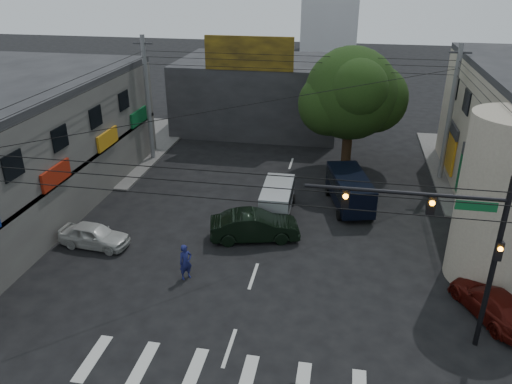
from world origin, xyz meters
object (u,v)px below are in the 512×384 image
(street_tree, at_px, (351,94))
(navy_van, at_px, (349,191))
(dark_sedan, at_px, (255,226))
(silver_minivan, at_px, (277,200))
(traffic_gantry, at_px, (451,234))
(utility_pole_far_right, at_px, (450,115))
(maroon_sedan, at_px, (493,303))
(white_compact, at_px, (94,235))
(utility_pole_far_left, at_px, (148,100))
(traffic_officer, at_px, (186,262))

(street_tree, xyz_separation_m, navy_van, (0.35, -6.50, -4.46))
(dark_sedan, distance_m, silver_minivan, 3.40)
(street_tree, distance_m, traffic_gantry, 18.42)
(utility_pole_far_right, bearing_deg, maroon_sedan, -90.00)
(maroon_sedan, bearing_deg, white_compact, -31.41)
(utility_pole_far_left, height_order, dark_sedan, utility_pole_far_left)
(utility_pole_far_left, bearing_deg, silver_minivan, -33.97)
(maroon_sedan, height_order, silver_minivan, silver_minivan)
(dark_sedan, bearing_deg, white_compact, 90.83)
(traffic_gantry, distance_m, navy_van, 12.61)
(traffic_gantry, xyz_separation_m, white_compact, (-16.62, 4.24, -4.19))
(traffic_gantry, relative_size, traffic_officer, 4.05)
(traffic_gantry, xyz_separation_m, utility_pole_far_right, (2.68, 17.00, -0.23))
(utility_pole_far_left, xyz_separation_m, navy_van, (14.85, -5.50, -3.58))
(dark_sedan, xyz_separation_m, traffic_officer, (-2.51, -4.24, 0.10))
(street_tree, relative_size, traffic_gantry, 1.21)
(maroon_sedan, xyz_separation_m, traffic_officer, (-13.62, 0.30, 0.25))
(traffic_officer, bearing_deg, silver_minivan, 21.88)
(traffic_gantry, bearing_deg, silver_minivan, 128.01)
(utility_pole_far_left, xyz_separation_m, utility_pole_far_right, (21.00, 0.00, 0.00))
(utility_pole_far_left, distance_m, dark_sedan, 14.91)
(street_tree, bearing_deg, white_compact, -132.91)
(utility_pole_far_left, distance_m, maroon_sedan, 26.12)
(maroon_sedan, bearing_deg, navy_van, -81.86)
(traffic_officer, bearing_deg, dark_sedan, 14.57)
(utility_pole_far_right, bearing_deg, utility_pole_far_left, 180.00)
(dark_sedan, bearing_deg, traffic_officer, 134.66)
(street_tree, relative_size, white_compact, 2.24)
(maroon_sedan, xyz_separation_m, navy_van, (-6.15, 9.52, 0.38))
(dark_sedan, height_order, navy_van, navy_van)
(dark_sedan, height_order, white_compact, dark_sedan)
(street_tree, bearing_deg, dark_sedan, -111.87)
(traffic_officer, bearing_deg, white_compact, 116.12)
(traffic_gantry, distance_m, traffic_officer, 11.85)
(maroon_sedan, xyz_separation_m, silver_minivan, (-10.37, 7.86, 0.23))
(white_compact, bearing_deg, maroon_sedan, -91.70)
(utility_pole_far_left, xyz_separation_m, traffic_officer, (7.38, -14.72, -3.71))
(street_tree, xyz_separation_m, traffic_gantry, (3.82, -18.00, -0.64))
(utility_pole_far_right, relative_size, dark_sedan, 1.82)
(utility_pole_far_right, xyz_separation_m, dark_sedan, (-11.11, -10.48, -3.81))
(traffic_gantry, height_order, navy_van, traffic_gantry)
(navy_van, bearing_deg, street_tree, -11.19)
(silver_minivan, bearing_deg, utility_pole_far_left, 54.57)
(street_tree, height_order, traffic_officer, street_tree)
(utility_pole_far_left, relative_size, traffic_officer, 5.17)
(dark_sedan, bearing_deg, street_tree, -36.63)
(maroon_sedan, relative_size, navy_van, 0.88)
(traffic_gantry, distance_m, dark_sedan, 11.40)
(white_compact, xyz_separation_m, traffic_officer, (5.68, -1.96, 0.25))
(dark_sedan, bearing_deg, utility_pole_far_right, -61.42)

